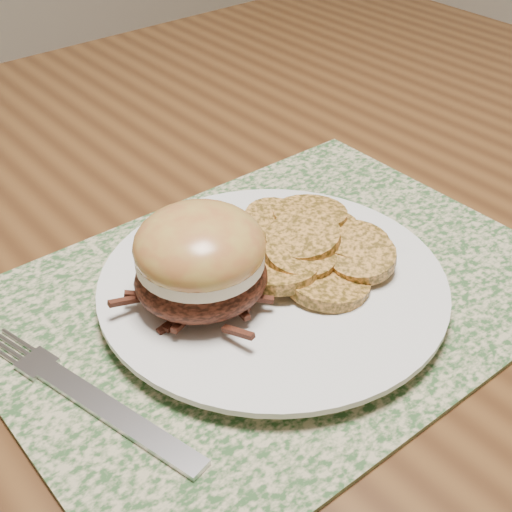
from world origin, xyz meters
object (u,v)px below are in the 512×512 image
at_px(dinner_plate, 273,287).
at_px(fork, 86,396).
at_px(dining_table, 138,285).
at_px(pork_sandwich, 200,260).

height_order(dinner_plate, fork, dinner_plate).
bearing_deg(dining_table, fork, -128.30).
relative_size(pork_sandwich, fork, 0.61).
xyz_separation_m(dinner_plate, pork_sandwich, (-0.06, 0.02, 0.04)).
distance_m(dinner_plate, pork_sandwich, 0.07).
height_order(pork_sandwich, fork, pork_sandwich).
bearing_deg(dinner_plate, fork, -178.59).
xyz_separation_m(dining_table, fork, (-0.14, -0.18, 0.09)).
bearing_deg(fork, pork_sandwich, -3.99).
relative_size(dinner_plate, fork, 1.30).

